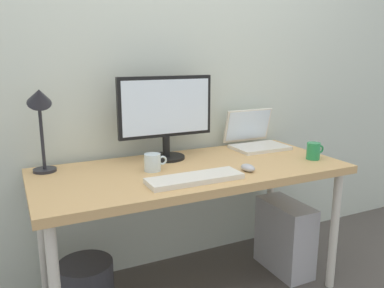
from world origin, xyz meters
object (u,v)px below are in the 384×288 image
Objects in this scene: coffee_mug at (314,151)px; computer_tower at (285,237)px; desk_lamp at (40,110)px; monitor at (166,112)px; keyboard at (195,178)px; laptop at (255,138)px; glass_cup at (153,162)px; mouse at (248,168)px; desk at (192,178)px.

coffee_mug reaches higher than computer_tower.
desk_lamp is 1.41m from coffee_mug.
monitor is 0.63m from desk_lamp.
keyboard is 0.75m from coffee_mug.
laptop is 0.76m from glass_cup.
desk_lamp reaches higher than coffee_mug.
mouse is 0.78× the size of glass_cup.
mouse is (0.27, -0.39, -0.24)m from monitor.
keyboard is 0.87m from computer_tower.
keyboard is at bearing -63.44° from glass_cup.
desk_lamp reaches higher than keyboard.
monitor is at bearing 159.70° from computer_tower.
laptop is at bearing 51.92° from mouse.
desk_lamp reaches higher than desk.
mouse is (0.89, -0.39, -0.29)m from desk_lamp.
keyboard is 4.10× the size of coffee_mug.
keyboard is at bearing -175.01° from mouse.
keyboard is at bearing -175.54° from coffee_mug.
computer_tower is (0.68, 0.17, -0.51)m from keyboard.
mouse is (-0.32, -0.41, -0.04)m from laptop.
computer_tower is at bearing -10.71° from desk_lamp.
desk_lamp is 0.98× the size of keyboard.
desk_lamp is (-0.62, 0.00, 0.05)m from monitor.
coffee_mug is (1.34, -0.36, -0.26)m from desk_lamp.
coffee_mug reaches higher than desk.
keyboard reaches higher than desk.
glass_cup reaches higher than keyboard.
monitor is at bearing 51.64° from glass_cup.
glass_cup is at bearing 153.82° from mouse.
glass_cup is (-0.42, 0.20, 0.03)m from mouse.
desk is 17.24× the size of mouse.
desk is 0.68m from coffee_mug.
desk is at bearing -17.40° from desk_lamp.
desk reaches higher than computer_tower.
monitor is 1.02m from computer_tower.
coffee_mug is (0.66, -0.15, 0.10)m from desk.
glass_cup is at bearing -164.53° from laptop.
desk is 0.74m from computer_tower.
keyboard is 0.30m from mouse.
glass_cup is (-0.15, -0.18, -0.21)m from monitor.
monitor is 5.81× the size of mouse.
laptop is at bearing 35.00° from keyboard.
desk_lamp is 3.73× the size of glass_cup.
desk is 0.59m from laptop.
desk is 2.97× the size of monitor.
coffee_mug is at bearing -71.63° from laptop.
laptop is 0.61m from computer_tower.
desk is 3.53× the size of keyboard.
desk is at bearing 67.68° from keyboard.
desk_lamp is at bearing -179.13° from laptop.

